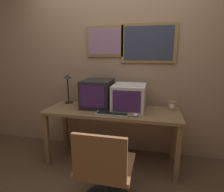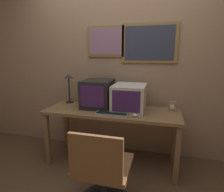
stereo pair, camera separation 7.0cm
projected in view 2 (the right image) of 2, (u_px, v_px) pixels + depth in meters
The scene contains 9 objects.
wall_back at pixel (119, 63), 2.66m from camera, with size 8.00×0.08×2.60m.
desk at pixel (112, 116), 2.43m from camera, with size 1.71×0.61×0.73m.
monitor_left at pixel (98, 94), 2.51m from camera, with size 0.38×0.43×0.37m.
monitor_right at pixel (129, 98), 2.36m from camera, with size 0.40×0.46×0.33m.
keyboard_main at pixel (112, 114), 2.21m from camera, with size 0.40×0.14×0.03m.
mouse_near_keyboard at pixel (135, 115), 2.16m from camera, with size 0.07×0.11×0.04m.
desk_clock at pixel (172, 106), 2.35m from camera, with size 0.08×0.05×0.13m.
desk_lamp at pixel (69, 82), 2.71m from camera, with size 0.13×0.13×0.42m.
office_chair at pixel (102, 176), 1.71m from camera, with size 0.52×0.52×0.82m.
Camera 2 is at (0.59, -1.46, 1.44)m, focal length 30.00 mm.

